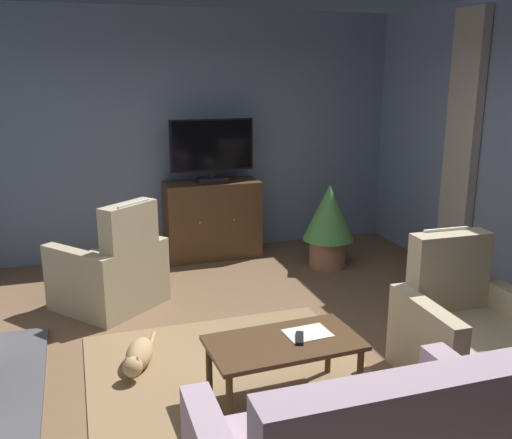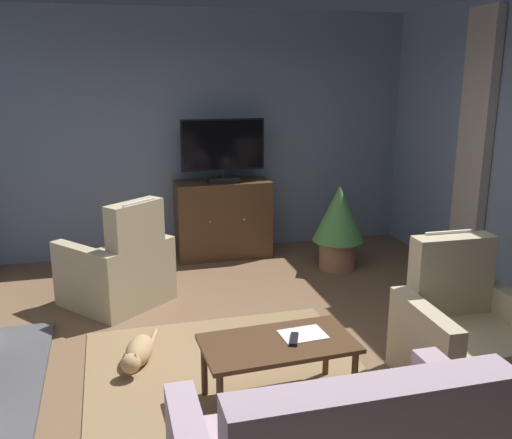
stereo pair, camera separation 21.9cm
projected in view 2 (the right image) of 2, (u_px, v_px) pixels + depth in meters
ground_plane at (268, 368)px, 4.31m from camera, size 5.72×6.53×0.04m
wall_back at (199, 134)px, 6.75m from camera, size 5.72×0.10×2.85m
curtain_panel_far at (476, 132)px, 5.66m from camera, size 0.10×0.44×2.39m
rug_central at (225, 368)px, 4.26m from camera, size 2.04×1.70×0.01m
tv_cabinet at (223, 221)px, 6.73m from camera, size 1.11×0.50×0.91m
television at (223, 149)px, 6.46m from camera, size 0.96×0.20×0.73m
coffee_table at (278, 349)px, 3.73m from camera, size 1.03×0.59×0.45m
tv_remote at (294, 339)px, 3.72m from camera, size 0.11×0.18×0.02m
folded_newspaper at (303, 334)px, 3.81m from camera, size 0.31×0.24×0.01m
armchair_angled_to_table at (466, 339)px, 4.02m from camera, size 0.89×0.83×1.03m
armchair_in_far_corner at (119, 270)px, 5.38m from camera, size 1.15×1.15×1.05m
potted_plant_leafy_by_curtain at (339, 222)px, 6.28m from camera, size 0.57×0.57×0.95m
cat at (138, 353)px, 4.29m from camera, size 0.33×0.69×0.22m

